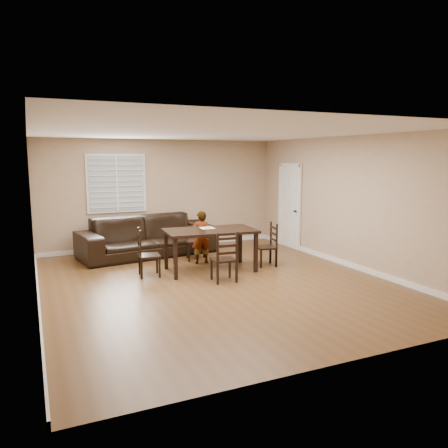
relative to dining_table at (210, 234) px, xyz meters
The scene contains 11 objects.
ground 1.14m from the dining_table, 105.87° to the right, with size 7.00×7.00×0.00m, color brown.
room 1.25m from the dining_table, 107.10° to the right, with size 6.04×7.04×2.72m.
dining_table is the anchor object (origin of this frame).
chair_near 1.16m from the dining_table, 84.52° to the left, with size 0.52×0.50×0.98m.
chair_far 0.98m from the dining_table, 94.41° to the right, with size 0.45×0.42×0.94m.
chair_left 1.38m from the dining_table, behind, with size 0.44×0.47×0.93m.
chair_right 1.38m from the dining_table, ahead, with size 0.45×0.47×0.91m.
child 0.67m from the dining_table, 85.45° to the left, with size 0.41×0.27×1.14m, color gray.
napkin 0.22m from the dining_table, 85.45° to the left, with size 0.27×0.27×0.00m, color beige.
donut 0.23m from the dining_table, 79.11° to the left, with size 0.10×0.10×0.04m.
sofa 2.06m from the dining_table, 113.15° to the left, with size 3.11×1.22×0.91m, color black.
Camera 1 is at (-3.01, -7.12, 2.26)m, focal length 35.00 mm.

